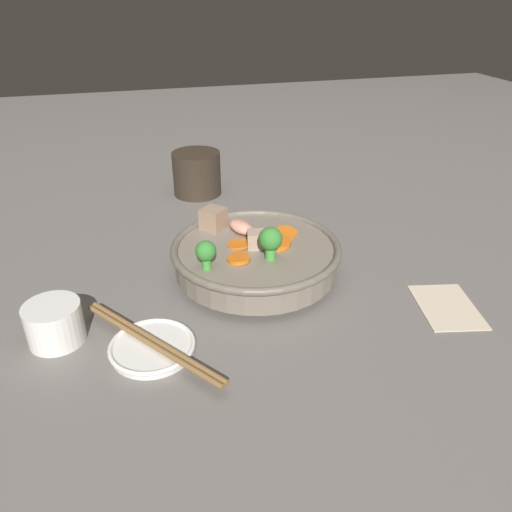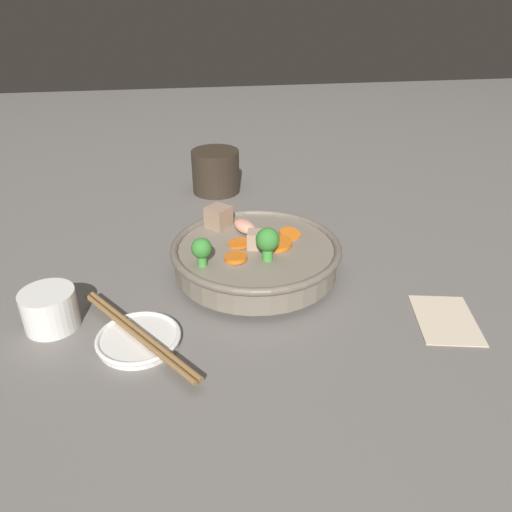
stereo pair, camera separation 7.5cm
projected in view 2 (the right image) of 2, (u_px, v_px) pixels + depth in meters
The scene contains 7 objects.
ground_plane at pixel (256, 275), 0.77m from camera, with size 3.00×3.00×0.00m, color slate.
stirfry_bowl at pixel (255, 255), 0.75m from camera, with size 0.26×0.26×0.10m.
side_saucer at pixel (139, 339), 0.62m from camera, with size 0.11×0.11×0.01m.
tea_cup at pixel (50, 309), 0.64m from camera, with size 0.07×0.07×0.05m.
dark_mug at pixel (216, 171), 1.05m from camera, with size 0.12×0.10×0.09m.
napkin at pixel (446, 319), 0.67m from camera, with size 0.12×0.10×0.00m.
chopsticks_pair at pixel (138, 333), 0.62m from camera, with size 0.20×0.15×0.01m.
Camera 2 is at (-0.65, 0.10, 0.40)m, focal length 35.00 mm.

